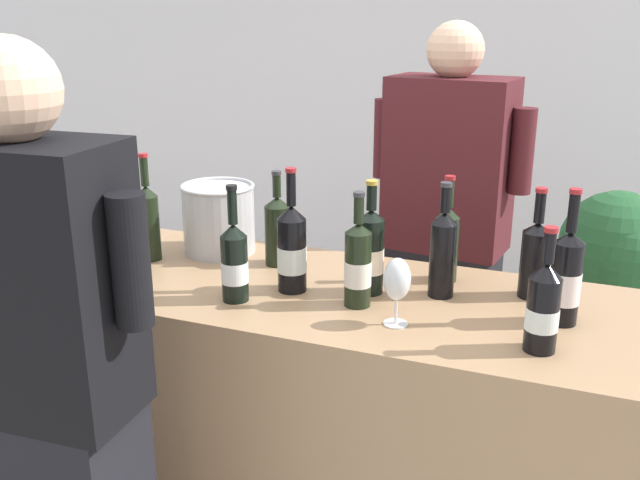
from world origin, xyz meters
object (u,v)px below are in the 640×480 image
wine_bottle_2 (447,241)px  wine_bottle_7 (443,252)px  potted_shrub (622,266)px  wine_bottle_6 (121,235)px  wine_bottle_3 (543,307)px  wine_bottle_5 (277,229)px  wine_bottle_1 (234,262)px  ice_bucket (219,218)px  wine_bottle_11 (292,249)px  wine_bottle_8 (358,264)px  person_guest (52,430)px  wine_bottle_4 (535,257)px  wine_glass (397,281)px  person_server (443,268)px  wine_bottle_0 (566,278)px  wine_bottle_9 (370,252)px

wine_bottle_2 → wine_bottle_7: 0.12m
wine_bottle_2 → potted_shrub: 1.33m
wine_bottle_6 → wine_bottle_7: size_ratio=1.09×
wine_bottle_3 → wine_bottle_5: size_ratio=1.01×
wine_bottle_1 → wine_bottle_7: 0.58m
wine_bottle_1 → potted_shrub: (1.06, 1.51, -0.39)m
wine_bottle_2 → ice_bucket: 0.76m
wine_bottle_3 → wine_bottle_11: wine_bottle_11 is taller
ice_bucket → potted_shrub: size_ratio=0.23×
wine_bottle_1 → wine_bottle_6: wine_bottle_6 is taller
wine_bottle_2 → wine_bottle_6: size_ratio=0.89×
wine_bottle_8 → person_guest: person_guest is taller
wine_bottle_4 → wine_bottle_2: bearing=171.9°
wine_bottle_2 → person_guest: (-0.72, -0.89, -0.28)m
wine_bottle_7 → person_guest: bearing=-133.7°
wine_bottle_1 → wine_glass: 0.46m
wine_bottle_11 → person_server: size_ratio=0.21×
potted_shrub → wine_bottle_7: bearing=-112.9°
wine_bottle_11 → ice_bucket: wine_bottle_11 is taller
wine_bottle_0 → person_server: 0.88m
wine_bottle_0 → potted_shrub: (0.20, 1.33, -0.40)m
person_server → person_guest: (-0.62, -1.40, -0.00)m
wine_bottle_2 → wine_bottle_5: bearing=-174.2°
wine_bottle_11 → wine_bottle_8: bearing=-9.3°
wine_bottle_6 → wine_glass: bearing=-1.6°
ice_bucket → person_server: 0.88m
wine_bottle_6 → wine_bottle_8: (0.73, 0.06, -0.02)m
person_guest → potted_shrub: size_ratio=1.65×
wine_glass → potted_shrub: bearing=68.2°
wine_bottle_0 → wine_glass: size_ratio=1.97×
wine_bottle_7 → ice_bucket: (-0.78, 0.11, -0.01)m
wine_bottle_9 → wine_glass: wine_bottle_9 is taller
wine_glass → wine_bottle_9: bearing=124.9°
wine_glass → person_server: person_server is taller
wine_bottle_3 → potted_shrub: 1.58m
wine_bottle_3 → wine_glass: wine_bottle_3 is taller
wine_bottle_0 → person_server: bearing=122.8°
wine_bottle_4 → potted_shrub: bearing=76.1°
person_guest → potted_shrub: person_guest is taller
wine_bottle_6 → wine_glass: size_ratio=1.97×
wine_bottle_3 → wine_bottle_9: size_ratio=0.93×
wine_bottle_1 → ice_bucket: bearing=124.9°
wine_bottle_1 → potted_shrub: bearing=54.8°
wine_bottle_0 → wine_bottle_11: 0.75m
wine_bottle_2 → wine_bottle_11: bearing=-148.6°
wine_glass → person_server: 0.91m
wine_bottle_4 → ice_bucket: (-1.02, 0.02, -0.00)m
ice_bucket → person_guest: (0.04, -0.88, -0.27)m
wine_bottle_1 → ice_bucket: 0.43m
wine_bottle_9 → wine_bottle_5: bearing=160.7°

